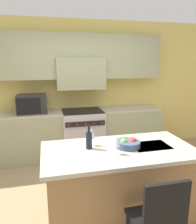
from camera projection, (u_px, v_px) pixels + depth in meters
ground_plane at (105, 206)px, 2.91m from camera, size 10.00×10.00×0.00m
back_cabinetry at (79, 76)px, 4.43m from camera, size 10.00×0.46×2.70m
back_counter at (82, 133)px, 4.44m from camera, size 3.22×0.62×0.94m
range_stove at (83, 133)px, 4.42m from camera, size 0.81×0.70×0.93m
microwave at (32, 104)px, 4.07m from camera, size 0.54×0.40×0.34m
kitchen_island at (118, 184)px, 2.61m from camera, size 1.76×0.90×0.90m
island_chair at (158, 220)px, 1.89m from camera, size 0.42×0.40×0.96m
wine_bottle at (89, 140)px, 2.49m from camera, size 0.07×0.07×0.28m
wine_glass_near at (116, 142)px, 2.33m from camera, size 0.08×0.08×0.21m
wine_glass_far at (92, 134)px, 2.58m from camera, size 0.08×0.08×0.21m
fruit_bowl at (128, 144)px, 2.55m from camera, size 0.29×0.29×0.11m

